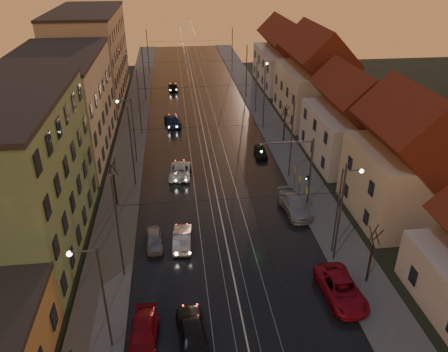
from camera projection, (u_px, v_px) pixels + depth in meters
name	position (u px, v px, depth m)	size (l,w,h in m)	color
road	(203.00, 129.00, 62.87)	(16.00, 120.00, 0.04)	black
sidewalk_left	(132.00, 131.00, 61.79)	(4.00, 120.00, 0.15)	#4C4C4C
sidewalk_right	(271.00, 125.00, 63.89)	(4.00, 120.00, 0.15)	#4C4C4C
tram_rail_0	(187.00, 129.00, 62.62)	(0.06, 120.00, 0.03)	gray
tram_rail_1	(197.00, 129.00, 62.77)	(0.06, 120.00, 0.03)	gray
tram_rail_2	(208.00, 128.00, 62.93)	(0.06, 120.00, 0.03)	gray
tram_rail_3	(218.00, 128.00, 63.08)	(0.06, 120.00, 0.03)	gray
apartment_left_1	(9.00, 181.00, 35.16)	(10.00, 18.00, 13.00)	#5A8856
apartment_left_2	(62.00, 107.00, 52.98)	(10.00, 20.00, 12.00)	#C1B695
apartment_left_3	(90.00, 56.00, 73.63)	(10.00, 24.00, 14.00)	tan
house_right_1	(406.00, 165.00, 40.14)	(8.67, 10.20, 10.80)	beige
house_right_2	(352.00, 123.00, 51.95)	(9.18, 12.24, 9.20)	beige
house_right_3	(315.00, 80.00, 64.61)	(9.18, 14.28, 11.50)	beige
house_right_4	(285.00, 58.00, 80.80)	(9.18, 16.32, 10.00)	beige
catenary_pole_l_1	(118.00, 229.00, 32.62)	(0.16, 0.16, 9.00)	#595B60
catenary_pole_r_1	(340.00, 214.00, 34.42)	(0.16, 0.16, 9.00)	#595B60
catenary_pole_l_2	(132.00, 148.00, 45.81)	(0.16, 0.16, 9.00)	#595B60
catenary_pole_r_2	(291.00, 140.00, 47.62)	(0.16, 0.16, 9.00)	#595B60
catenary_pole_l_3	(139.00, 103.00, 59.01)	(0.16, 0.16, 9.00)	#595B60
catenary_pole_r_3	(264.00, 99.00, 60.81)	(0.16, 0.16, 9.00)	#595B60
catenary_pole_l_4	(144.00, 75.00, 72.21)	(0.16, 0.16, 9.00)	#595B60
catenary_pole_r_4	(246.00, 72.00, 74.01)	(0.16, 0.16, 9.00)	#595B60
catenary_pole_l_5	(148.00, 52.00, 88.04)	(0.16, 0.16, 9.00)	#595B60
catenary_pole_r_5	(232.00, 50.00, 89.84)	(0.16, 0.16, 9.00)	#595B60
street_lamp_0	(98.00, 290.00, 26.23)	(1.75, 0.32, 8.00)	#595B60
street_lamp_1	(342.00, 203.00, 35.18)	(1.75, 0.32, 8.00)	#595B60
street_lamp_2	(130.00, 124.00, 50.86)	(1.75, 0.32, 8.00)	#595B60
street_lamp_3	(258.00, 82.00, 66.85)	(1.75, 0.32, 8.00)	#595B60
traffic_light_mast	(301.00, 164.00, 42.23)	(5.30, 0.32, 7.20)	#595B60
bare_tree_0	(115.00, 184.00, 43.06)	(1.09, 1.09, 5.11)	black
bare_tree_1	(371.00, 257.00, 32.89)	(1.09, 1.09, 5.11)	black
bare_tree_2	(284.00, 124.00, 57.54)	(1.09, 1.09, 5.11)	black
driving_car_0	(192.00, 329.00, 28.83)	(1.85, 4.61, 1.57)	black
driving_car_1	(182.00, 238.00, 37.96)	(1.51, 4.34, 1.43)	#A8A7AC
driving_car_2	(180.00, 170.00, 49.68)	(2.32, 5.04, 1.40)	silver
driving_car_3	(173.00, 120.00, 63.90)	(2.12, 5.21, 1.51)	#19294D
driving_car_4	(173.00, 87.00, 79.52)	(1.63, 4.06, 1.38)	black
parked_left_2	(143.00, 335.00, 28.57)	(1.84, 4.52, 1.31)	maroon
parked_left_3	(154.00, 240.00, 37.91)	(1.47, 3.66, 1.25)	#9D9DA2
parked_right_0	(341.00, 289.00, 32.23)	(2.58, 5.60, 1.56)	#A81021
parked_right_1	(295.00, 205.00, 42.76)	(2.20, 5.41, 1.57)	#A8A8AD
parked_right_2	(261.00, 152.00, 54.35)	(1.44, 3.59, 1.22)	black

